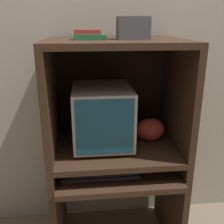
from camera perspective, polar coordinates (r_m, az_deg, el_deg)
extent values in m
cube|color=#B2A893|center=(1.95, -0.36, 10.95)|extent=(6.00, 0.06, 2.60)
cube|color=#382316|center=(2.00, -11.38, -19.56)|extent=(0.04, 0.60, 0.67)
cube|color=#382316|center=(2.08, 12.39, -18.04)|extent=(0.04, 0.60, 0.67)
cube|color=#382316|center=(1.69, 1.47, -13.96)|extent=(0.76, 0.36, 0.04)
cube|color=#382316|center=(1.79, -12.22, -9.43)|extent=(0.04, 0.60, 0.13)
cube|color=#382316|center=(1.87, 13.25, -8.16)|extent=(0.04, 0.60, 0.13)
cube|color=#382316|center=(1.76, 0.84, -7.67)|extent=(0.76, 0.60, 0.04)
cube|color=#382316|center=(1.64, -13.19, 3.11)|extent=(0.04, 0.60, 0.68)
cube|color=#382316|center=(1.73, 14.25, 3.85)|extent=(0.04, 0.60, 0.68)
cube|color=#382316|center=(1.58, 0.96, 14.89)|extent=(0.76, 0.60, 0.04)
cube|color=black|center=(1.91, -0.14, 5.88)|extent=(0.76, 0.01, 0.68)
cylinder|color=beige|center=(1.78, -2.07, -6.45)|extent=(0.21, 0.21, 0.02)
cube|color=beige|center=(1.70, -2.15, -0.55)|extent=(0.37, 0.45, 0.37)
cube|color=navy|center=(1.49, -1.55, -3.41)|extent=(0.33, 0.01, 0.33)
cube|color=#2D2D30|center=(1.67, -2.46, -13.20)|extent=(0.47, 0.15, 0.02)
cube|color=#474749|center=(1.67, -2.46, -12.82)|extent=(0.44, 0.12, 0.01)
ellipsoid|color=#28282B|center=(1.71, 8.19, -12.38)|extent=(0.07, 0.05, 0.03)
ellipsoid|color=#BC382D|center=(1.81, 8.35, -3.82)|extent=(0.19, 0.14, 0.16)
cube|color=#236638|center=(1.56, -4.86, 15.97)|extent=(0.18, 0.13, 0.03)
cube|color=maroon|center=(1.57, -5.39, 16.99)|extent=(0.15, 0.12, 0.03)
cube|color=#4C4C51|center=(1.60, 4.56, 17.78)|extent=(0.18, 0.15, 0.13)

